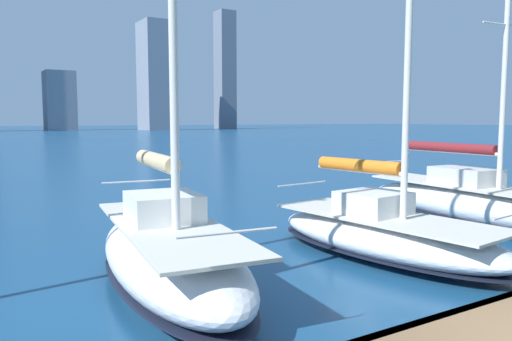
% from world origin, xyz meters
% --- Properties ---
extents(sailboat_maroon, '(2.90, 9.32, 9.36)m').
position_xyz_m(sailboat_maroon, '(-8.03, -6.67, 0.69)').
color(sailboat_maroon, silver).
rests_on(sailboat_maroon, ground).
extents(sailboat_orange, '(3.22, 6.83, 11.67)m').
position_xyz_m(sailboat_orange, '(-2.72, -5.50, 0.64)').
color(sailboat_orange, silver).
rests_on(sailboat_orange, ground).
extents(sailboat_tan, '(3.03, 7.11, 11.49)m').
position_xyz_m(sailboat_tan, '(2.65, -5.98, 0.76)').
color(sailboat_tan, white).
rests_on(sailboat_tan, ground).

